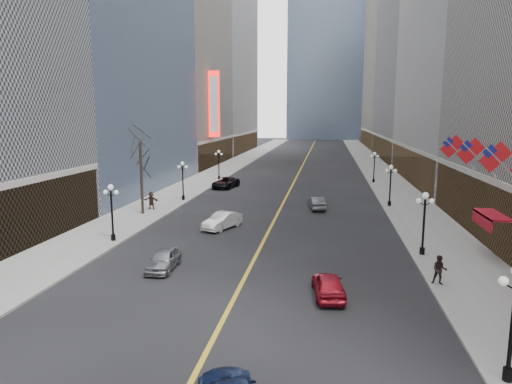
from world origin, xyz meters
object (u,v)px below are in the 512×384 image
(streetlamp_east_1, at_px, (424,217))
(car_nb_far, at_px, (226,183))
(streetlamp_west_2, at_px, (183,177))
(car_nb_near, at_px, (164,259))
(streetlamp_west_1, at_px, (112,207))
(streetlamp_east_2, at_px, (390,181))
(car_nb_mid, at_px, (222,221))
(streetlamp_east_3, at_px, (374,164))
(car_sb_mid, at_px, (328,285))
(car_sb_far, at_px, (317,203))
(streetlamp_west_3, at_px, (219,161))

(streetlamp_east_1, relative_size, car_nb_far, 0.84)
(streetlamp_west_2, height_order, car_nb_far, streetlamp_west_2)
(car_nb_near, bearing_deg, streetlamp_west_1, 135.85)
(streetlamp_east_2, relative_size, car_nb_mid, 1.03)
(car_nb_near, height_order, car_nb_mid, car_nb_mid)
(streetlamp_west_2, xyz_separation_m, car_nb_near, (6.26, -23.56, -2.22))
(streetlamp_east_3, relative_size, car_nb_near, 1.13)
(streetlamp_east_2, distance_m, car_nb_far, 23.31)
(car_nb_mid, bearing_deg, streetlamp_east_2, 59.85)
(streetlamp_east_3, bearing_deg, car_sb_mid, -98.51)
(car_nb_mid, xyz_separation_m, car_sb_mid, (9.35, -14.18, -0.04))
(car_nb_mid, distance_m, car_sb_mid, 16.99)
(car_nb_far, bearing_deg, car_sb_far, -33.94)
(car_nb_near, bearing_deg, car_sb_far, 63.46)
(car_nb_mid, height_order, car_sb_mid, car_nb_mid)
(streetlamp_east_2, height_order, car_nb_mid, streetlamp_east_2)
(streetlamp_east_1, bearing_deg, streetlamp_west_2, 142.67)
(car_nb_far, distance_m, car_sb_mid, 39.44)
(streetlamp_east_1, xyz_separation_m, streetlamp_west_2, (-23.60, 18.00, 0.00))
(streetlamp_east_1, relative_size, car_nb_near, 1.13)
(streetlamp_west_1, distance_m, car_sb_far, 22.25)
(streetlamp_west_1, height_order, car_nb_near, streetlamp_west_1)
(car_nb_near, relative_size, car_sb_mid, 0.99)
(streetlamp_west_1, xyz_separation_m, car_nb_near, (6.26, -5.56, -2.22))
(streetlamp_west_2, relative_size, car_sb_mid, 1.12)
(streetlamp_east_3, height_order, streetlamp_west_3, same)
(car_nb_mid, distance_m, car_sb_far, 12.83)
(car_sb_far, bearing_deg, car_nb_mid, 40.31)
(streetlamp_east_1, relative_size, car_sb_far, 1.10)
(streetlamp_west_3, height_order, car_sb_mid, streetlamp_west_3)
(streetlamp_west_3, distance_m, car_nb_mid, 31.34)
(streetlamp_west_2, bearing_deg, streetlamp_east_2, 0.00)
(car_nb_near, distance_m, car_nb_mid, 11.30)
(streetlamp_east_2, bearing_deg, streetlamp_west_1, -142.67)
(streetlamp_west_2, relative_size, car_sb_far, 1.10)
(car_nb_far, bearing_deg, car_sb_mid, -58.37)
(car_sb_mid, distance_m, car_sb_far, 24.17)
(streetlamp_east_1, height_order, streetlamp_west_2, same)
(car_sb_far, bearing_deg, streetlamp_east_3, -121.79)
(streetlamp_east_2, relative_size, car_sb_far, 1.10)
(streetlamp_west_1, distance_m, streetlamp_west_3, 36.00)
(streetlamp_east_2, height_order, streetlamp_west_3, same)
(streetlamp_west_3, xyz_separation_m, car_nb_mid, (7.59, -30.33, -2.18))
(car_nb_far, bearing_deg, streetlamp_east_3, 30.92)
(car_sb_mid, bearing_deg, car_nb_near, -22.77)
(streetlamp_west_1, relative_size, car_nb_mid, 1.03)
(streetlamp_east_1, relative_size, streetlamp_west_3, 1.00)
(car_nb_mid, relative_size, car_sb_far, 1.08)
(streetlamp_west_1, xyz_separation_m, car_sb_far, (15.69, 15.62, -2.23))
(streetlamp_west_1, xyz_separation_m, car_nb_mid, (7.59, 5.67, -2.18))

